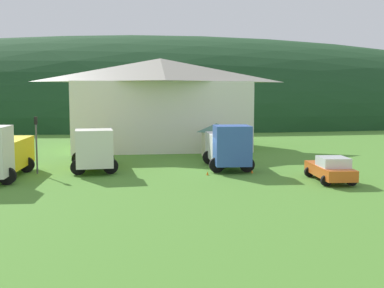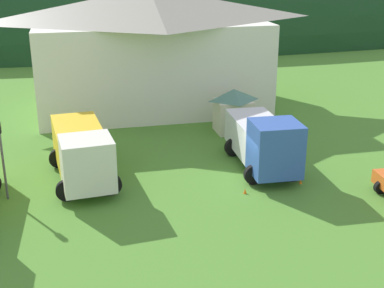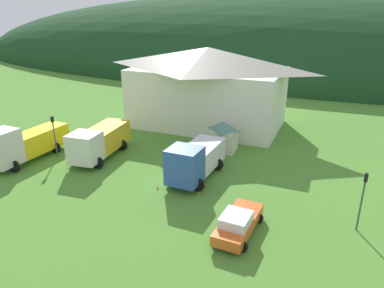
{
  "view_description": "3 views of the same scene",
  "coord_description": "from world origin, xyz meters",
  "px_view_note": "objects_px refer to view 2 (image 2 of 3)",
  "views": [
    {
      "loc": [
        -6.25,
        -35.14,
        5.76
      ],
      "look_at": [
        -1.21,
        4.96,
        1.55
      ],
      "focal_mm": 46.31,
      "sensor_mm": 36.0,
      "label": 1
    },
    {
      "loc": [
        -9.16,
        -25.02,
        11.87
      ],
      "look_at": [
        -2.49,
        3.99,
        0.95
      ],
      "focal_mm": 49.61,
      "sensor_mm": 36.0,
      "label": 2
    },
    {
      "loc": [
        11.44,
        -23.96,
        13.66
      ],
      "look_at": [
        -0.48,
        4.74,
        1.74
      ],
      "focal_mm": 33.92,
      "sensor_mm": 36.0,
      "label": 3
    }
  ],
  "objects_px": {
    "heavy_rig_striped": "(82,151)",
    "traffic_cone_mid_row": "(300,184)",
    "play_shed_cream": "(233,110)",
    "box_truck_blue": "(264,141)",
    "traffic_light_west": "(2,153)",
    "traffic_cone_near_pickup": "(245,193)",
    "depot_building": "(150,48)"
  },
  "relations": [
    {
      "from": "play_shed_cream",
      "to": "traffic_cone_mid_row",
      "type": "bearing_deg",
      "value": -83.87
    },
    {
      "from": "box_truck_blue",
      "to": "traffic_light_west",
      "type": "height_order",
      "value": "traffic_light_west"
    },
    {
      "from": "traffic_light_west",
      "to": "traffic_cone_mid_row",
      "type": "xyz_separation_m",
      "value": [
        15.24,
        -1.6,
        -2.5
      ]
    },
    {
      "from": "box_truck_blue",
      "to": "traffic_cone_near_pickup",
      "type": "xyz_separation_m",
      "value": [
        -2.01,
        -2.92,
        -1.73
      ]
    },
    {
      "from": "depot_building",
      "to": "box_truck_blue",
      "type": "height_order",
      "value": "depot_building"
    },
    {
      "from": "box_truck_blue",
      "to": "traffic_light_west",
      "type": "distance_m",
      "value": 13.98
    },
    {
      "from": "box_truck_blue",
      "to": "traffic_cone_near_pickup",
      "type": "bearing_deg",
      "value": -32.4
    },
    {
      "from": "depot_building",
      "to": "play_shed_cream",
      "type": "bearing_deg",
      "value": -58.85
    },
    {
      "from": "traffic_light_west",
      "to": "traffic_cone_near_pickup",
      "type": "bearing_deg",
      "value": -10.0
    },
    {
      "from": "play_shed_cream",
      "to": "box_truck_blue",
      "type": "height_order",
      "value": "box_truck_blue"
    },
    {
      "from": "depot_building",
      "to": "traffic_light_west",
      "type": "bearing_deg",
      "value": -122.82
    },
    {
      "from": "traffic_light_west",
      "to": "traffic_cone_near_pickup",
      "type": "height_order",
      "value": "traffic_light_west"
    },
    {
      "from": "traffic_light_west",
      "to": "play_shed_cream",
      "type": "bearing_deg",
      "value": 28.1
    },
    {
      "from": "heavy_rig_striped",
      "to": "traffic_cone_near_pickup",
      "type": "height_order",
      "value": "heavy_rig_striped"
    },
    {
      "from": "traffic_light_west",
      "to": "traffic_cone_near_pickup",
      "type": "relative_size",
      "value": 7.33
    },
    {
      "from": "depot_building",
      "to": "play_shed_cream",
      "type": "xyz_separation_m",
      "value": [
        4.52,
        -7.48,
        -3.19
      ]
    },
    {
      "from": "traffic_cone_mid_row",
      "to": "traffic_light_west",
      "type": "bearing_deg",
      "value": 174.02
    },
    {
      "from": "traffic_light_west",
      "to": "traffic_cone_mid_row",
      "type": "bearing_deg",
      "value": -5.98
    },
    {
      "from": "traffic_light_west",
      "to": "traffic_cone_mid_row",
      "type": "height_order",
      "value": "traffic_light_west"
    },
    {
      "from": "play_shed_cream",
      "to": "heavy_rig_striped",
      "type": "xyz_separation_m",
      "value": [
        -10.4,
        -6.08,
        0.14
      ]
    },
    {
      "from": "traffic_cone_near_pickup",
      "to": "play_shed_cream",
      "type": "bearing_deg",
      "value": 76.53
    },
    {
      "from": "traffic_cone_near_pickup",
      "to": "traffic_cone_mid_row",
      "type": "height_order",
      "value": "traffic_cone_near_pickup"
    },
    {
      "from": "depot_building",
      "to": "traffic_light_west",
      "type": "height_order",
      "value": "depot_building"
    },
    {
      "from": "heavy_rig_striped",
      "to": "traffic_cone_mid_row",
      "type": "bearing_deg",
      "value": 69.36
    },
    {
      "from": "play_shed_cream",
      "to": "box_truck_blue",
      "type": "distance_m",
      "value": 6.8
    },
    {
      "from": "depot_building",
      "to": "traffic_cone_mid_row",
      "type": "xyz_separation_m",
      "value": [
        5.51,
        -16.68,
        -4.75
      ]
    },
    {
      "from": "traffic_cone_near_pickup",
      "to": "depot_building",
      "type": "bearing_deg",
      "value": 97.27
    },
    {
      "from": "traffic_light_west",
      "to": "traffic_cone_near_pickup",
      "type": "xyz_separation_m",
      "value": [
        11.93,
        -2.1,
        -2.5
      ]
    },
    {
      "from": "depot_building",
      "to": "traffic_cone_mid_row",
      "type": "relative_size",
      "value": 37.6
    },
    {
      "from": "play_shed_cream",
      "to": "traffic_cone_near_pickup",
      "type": "xyz_separation_m",
      "value": [
        -2.33,
        -9.71,
        -1.56
      ]
    },
    {
      "from": "play_shed_cream",
      "to": "heavy_rig_striped",
      "type": "distance_m",
      "value": 12.05
    },
    {
      "from": "depot_building",
      "to": "heavy_rig_striped",
      "type": "distance_m",
      "value": 15.09
    }
  ]
}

